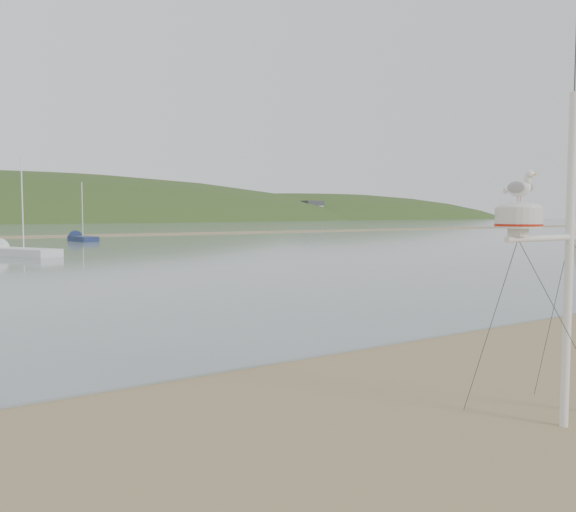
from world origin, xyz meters
TOP-DOWN VIEW (x-y plane):
  - ground at (0.00, 0.00)m, footprint 560.00×560.00m
  - mast_rig at (4.80, -0.92)m, footprint 2.31×2.46m
  - sailboat_white_near at (4.55, 38.05)m, footprint 4.67×7.09m
  - sailboat_blue_far at (14.37, 57.16)m, footprint 1.89×6.38m

SIDE VIEW (x-z plane):
  - ground at x=0.00m, z-range 0.00..0.00m
  - sailboat_white_near at x=4.55m, z-range -3.21..3.81m
  - sailboat_blue_far at x=14.37m, z-range -2.84..3.45m
  - mast_rig at x=4.80m, z-range -1.35..3.86m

